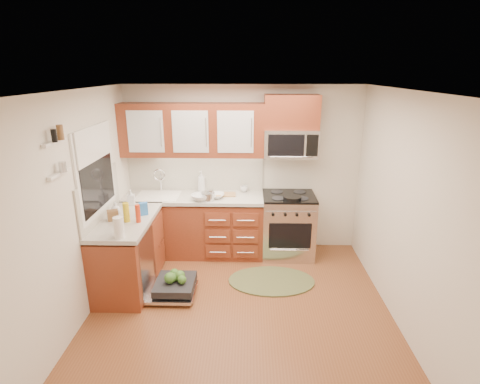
{
  "coord_description": "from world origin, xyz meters",
  "views": [
    {
      "loc": [
        0.1,
        -3.76,
        2.69
      ],
      "look_at": [
        -0.02,
        0.85,
        1.18
      ],
      "focal_mm": 28.0,
      "sensor_mm": 36.0,
      "label": 1
    }
  ],
  "objects_px": {
    "microwave": "(290,143)",
    "bowl_a": "(215,196)",
    "paper_towel_roll": "(119,228)",
    "cutting_board": "(226,194)",
    "bowl_b": "(201,197)",
    "stock_pot": "(208,196)",
    "sink": "(158,204)",
    "dishwasher": "(172,287)",
    "upper_cabinets": "(192,130)",
    "range": "(288,225)",
    "cup": "(244,189)",
    "skillet": "(292,198)",
    "rug": "(271,281)"
  },
  "relations": [
    {
      "from": "cutting_board",
      "to": "paper_towel_roll",
      "type": "bearing_deg",
      "value": -125.7
    },
    {
      "from": "cutting_board",
      "to": "bowl_b",
      "type": "bearing_deg",
      "value": -145.26
    },
    {
      "from": "microwave",
      "to": "dishwasher",
      "type": "height_order",
      "value": "microwave"
    },
    {
      "from": "rug",
      "to": "paper_towel_roll",
      "type": "height_order",
      "value": "paper_towel_roll"
    },
    {
      "from": "upper_cabinets",
      "to": "cutting_board",
      "type": "xyz_separation_m",
      "value": [
        0.48,
        -0.09,
        -0.94
      ]
    },
    {
      "from": "range",
      "to": "bowl_a",
      "type": "distance_m",
      "value": 1.18
    },
    {
      "from": "rug",
      "to": "bowl_a",
      "type": "bearing_deg",
      "value": 137.5
    },
    {
      "from": "skillet",
      "to": "paper_towel_roll",
      "type": "distance_m",
      "value": 2.4
    },
    {
      "from": "rug",
      "to": "bowl_a",
      "type": "height_order",
      "value": "bowl_a"
    },
    {
      "from": "microwave",
      "to": "bowl_a",
      "type": "xyz_separation_m",
      "value": [
        -1.07,
        -0.19,
        -0.74
      ]
    },
    {
      "from": "upper_cabinets",
      "to": "bowl_b",
      "type": "height_order",
      "value": "upper_cabinets"
    },
    {
      "from": "stock_pot",
      "to": "bowl_a",
      "type": "bearing_deg",
      "value": 48.61
    },
    {
      "from": "rug",
      "to": "cutting_board",
      "type": "height_order",
      "value": "cutting_board"
    },
    {
      "from": "rug",
      "to": "bowl_b",
      "type": "height_order",
      "value": "bowl_b"
    },
    {
      "from": "stock_pot",
      "to": "skillet",
      "type": "bearing_deg",
      "value": -0.1
    },
    {
      "from": "cutting_board",
      "to": "bowl_a",
      "type": "bearing_deg",
      "value": -138.37
    },
    {
      "from": "sink",
      "to": "cutting_board",
      "type": "relative_size",
      "value": 2.14
    },
    {
      "from": "range",
      "to": "microwave",
      "type": "distance_m",
      "value": 1.23
    },
    {
      "from": "sink",
      "to": "microwave",
      "type": "bearing_deg",
      "value": 3.85
    },
    {
      "from": "rug",
      "to": "cutting_board",
      "type": "xyz_separation_m",
      "value": [
        -0.65,
        0.86,
        0.93
      ]
    },
    {
      "from": "paper_towel_roll",
      "to": "bowl_a",
      "type": "bearing_deg",
      "value": 55.75
    },
    {
      "from": "range",
      "to": "rug",
      "type": "height_order",
      "value": "range"
    },
    {
      "from": "skillet",
      "to": "cup",
      "type": "xyz_separation_m",
      "value": [
        -0.69,
        0.4,
        -0.0
      ]
    },
    {
      "from": "bowl_a",
      "to": "dishwasher",
      "type": "bearing_deg",
      "value": -113.79
    },
    {
      "from": "microwave",
      "to": "dishwasher",
      "type": "relative_size",
      "value": 1.09
    },
    {
      "from": "upper_cabinets",
      "to": "sink",
      "type": "distance_m",
      "value": 1.21
    },
    {
      "from": "microwave",
      "to": "sink",
      "type": "bearing_deg",
      "value": -176.15
    },
    {
      "from": "skillet",
      "to": "cutting_board",
      "type": "bearing_deg",
      "value": 165.84
    },
    {
      "from": "dishwasher",
      "to": "cutting_board",
      "type": "bearing_deg",
      "value": 62.77
    },
    {
      "from": "sink",
      "to": "cup",
      "type": "xyz_separation_m",
      "value": [
        1.27,
        0.23,
        0.17
      ]
    },
    {
      "from": "upper_cabinets",
      "to": "dishwasher",
      "type": "distance_m",
      "value": 2.19
    },
    {
      "from": "range",
      "to": "rug",
      "type": "xyz_separation_m",
      "value": [
        -0.28,
        -0.8,
        -0.46
      ]
    },
    {
      "from": "microwave",
      "to": "paper_towel_roll",
      "type": "bearing_deg",
      "value": -142.04
    },
    {
      "from": "microwave",
      "to": "bowl_b",
      "type": "relative_size",
      "value": 2.75
    },
    {
      "from": "stock_pot",
      "to": "paper_towel_roll",
      "type": "distance_m",
      "value": 1.52
    },
    {
      "from": "upper_cabinets",
      "to": "bowl_b",
      "type": "distance_m",
      "value": 0.97
    },
    {
      "from": "bowl_a",
      "to": "cup",
      "type": "bearing_deg",
      "value": 35.48
    },
    {
      "from": "dishwasher",
      "to": "paper_towel_roll",
      "type": "relative_size",
      "value": 2.9
    },
    {
      "from": "stock_pot",
      "to": "cutting_board",
      "type": "distance_m",
      "value": 0.34
    },
    {
      "from": "sink",
      "to": "dishwasher",
      "type": "xyz_separation_m",
      "value": [
        0.39,
        -1.12,
        -0.7
      ]
    },
    {
      "from": "paper_towel_roll",
      "to": "bowl_a",
      "type": "distance_m",
      "value": 1.67
    },
    {
      "from": "range",
      "to": "microwave",
      "type": "bearing_deg",
      "value": 90.0
    },
    {
      "from": "bowl_a",
      "to": "cutting_board",
      "type": "bearing_deg",
      "value": 41.63
    },
    {
      "from": "skillet",
      "to": "bowl_a",
      "type": "relative_size",
      "value": 1.02
    },
    {
      "from": "stock_pot",
      "to": "bowl_b",
      "type": "distance_m",
      "value": 0.1
    },
    {
      "from": "skillet",
      "to": "paper_towel_roll",
      "type": "relative_size",
      "value": 1.06
    },
    {
      "from": "skillet",
      "to": "bowl_a",
      "type": "distance_m",
      "value": 1.1
    },
    {
      "from": "range",
      "to": "cup",
      "type": "bearing_deg",
      "value": 161.68
    },
    {
      "from": "upper_cabinets",
      "to": "paper_towel_roll",
      "type": "bearing_deg",
      "value": -110.84
    },
    {
      "from": "sink",
      "to": "bowl_a",
      "type": "relative_size",
      "value": 2.46
    }
  ]
}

